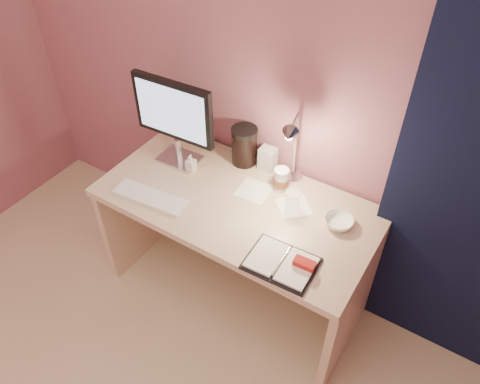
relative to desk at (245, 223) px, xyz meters
The scene contains 14 objects.
room 1.17m from the desk, 14.00° to the left, with size 3.50×3.50×3.50m.
desk is the anchor object (origin of this frame).
monitor 0.68m from the desk, behind, with size 0.46×0.17×0.49m.
keyboard 0.53m from the desk, 142.03° to the right, with size 0.39×0.11×0.02m, color white.
planner 0.55m from the desk, 38.48° to the right, with size 0.31×0.24×0.05m.
paper_b 0.23m from the desk, 43.42° to the left, with size 0.16×0.16×0.00m, color white.
paper_c 0.35m from the desk, ahead, with size 0.15×0.15×0.00m, color white.
coffee_cup 0.34m from the desk, 40.68° to the left, with size 0.08×0.08×0.12m.
clear_cup 0.39m from the desk, ahead, with size 0.07×0.07×0.13m, color white.
bowl 0.55m from the desk, ahead, with size 0.14×0.14×0.04m, color white.
lotion_bottle 0.43m from the desk, behind, with size 0.05×0.05×0.10m, color white.
dark_jar 0.41m from the desk, 122.79° to the left, with size 0.14×0.14×0.19m, color black.
product_box 0.37m from the desk, 89.96° to the left, with size 0.09×0.07×0.13m, color silver.
desk_lamp 0.52m from the desk, 43.86° to the left, with size 0.14×0.27×0.43m.
Camera 1 is at (0.92, -0.04, 2.33)m, focal length 35.00 mm.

